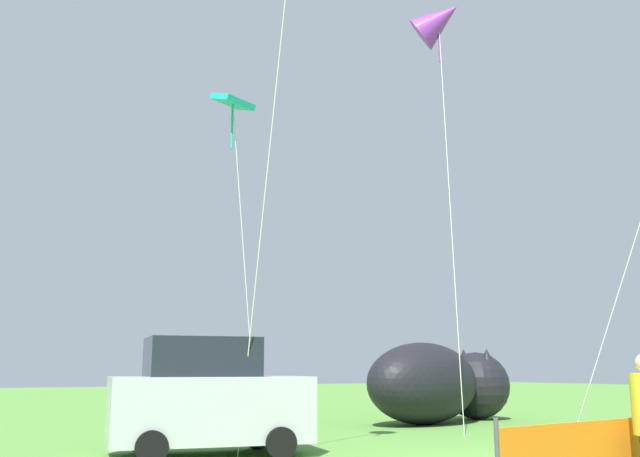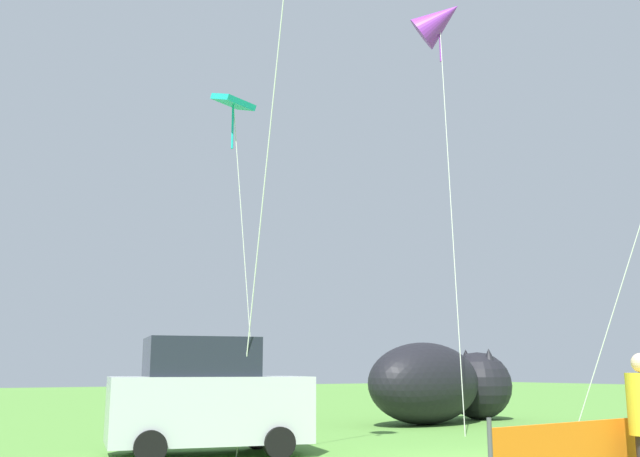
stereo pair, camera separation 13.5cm
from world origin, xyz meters
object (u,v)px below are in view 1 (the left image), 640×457
object	(u,v)px
kite_teal_diamond	(233,108)
kite_purple_delta	(439,22)
parked_car	(208,398)
inflatable_cat	(438,386)

from	to	relation	value
kite_teal_diamond	kite_purple_delta	size ratio (longest dim) A/B	0.71
kite_purple_delta	kite_teal_diamond	bearing A→B (deg)	162.08
parked_car	kite_teal_diamond	distance (m)	8.28
inflatable_cat	kite_teal_diamond	world-z (taller)	kite_teal_diamond
parked_car	kite_purple_delta	world-z (taller)	kite_purple_delta
kite_teal_diamond	kite_purple_delta	xyz separation A→B (m)	(5.70, -1.84, 3.23)
parked_car	kite_teal_diamond	xyz separation A→B (m)	(1.85, 3.25, 7.39)
inflatable_cat	kite_purple_delta	world-z (taller)	kite_purple_delta
inflatable_cat	kite_teal_diamond	xyz separation A→B (m)	(-7.56, -0.85, 7.35)
inflatable_cat	kite_purple_delta	bearing A→B (deg)	-139.52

